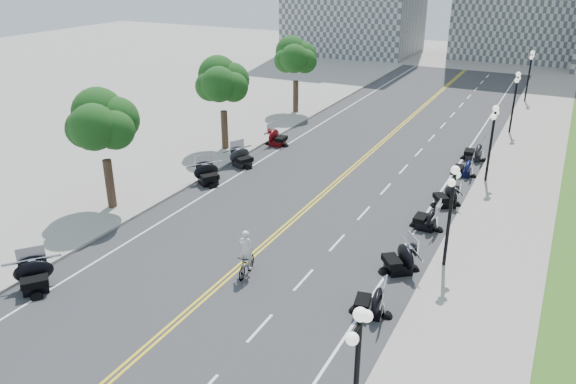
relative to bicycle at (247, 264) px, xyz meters
The scene contains 43 objects.
ground 1.13m from the bicycle, 131.70° to the left, with size 160.00×160.00×0.00m, color gray.
road 10.77m from the bicycle, 93.50° to the left, with size 16.00×90.00×0.01m, color #333335.
centerline_yellow_a 10.78m from the bicycle, 94.14° to the left, with size 0.12×90.00×0.00m, color yellow.
centerline_yellow_b 10.76m from the bicycle, 92.86° to the left, with size 0.12×90.00×0.00m, color yellow.
edge_line_north 12.19m from the bicycle, 61.86° to the left, with size 0.12×90.00×0.00m, color white.
edge_line_south 12.86m from the bicycle, 123.31° to the left, with size 0.12×90.00×0.00m, color white.
lane_dash_5 4.17m from the bicycle, 52.06° to the right, with size 0.12×2.00×0.00m, color white.
lane_dash_6 2.70m from the bicycle, 16.16° to the left, with size 0.12×2.00×0.00m, color white.
lane_dash_7 5.40m from the bicycle, 61.77° to the left, with size 0.12×2.00×0.00m, color white.
lane_dash_8 9.12m from the bicycle, 73.77° to the left, with size 0.12×2.00×0.00m, color white.
lane_dash_9 13.00m from the bicycle, 78.71° to the left, with size 0.12×2.00×0.00m, color white.
lane_dash_10 16.94m from the bicycle, 81.36° to the left, with size 0.12×2.00×0.00m, color white.
lane_dash_11 20.90m from the bicycle, 83.01° to the left, with size 0.12×2.00×0.00m, color white.
lane_dash_12 24.87m from the bicycle, 84.13° to the left, with size 0.12×2.00×0.00m, color white.
lane_dash_13 28.85m from the bicycle, 84.94° to the left, with size 0.12×2.00×0.00m, color white.
lane_dash_14 32.84m from the bicycle, 85.56° to the left, with size 0.12×2.00×0.00m, color white.
lane_dash_15 36.83m from the bicycle, 86.04° to the left, with size 0.12×2.00×0.00m, color white.
lane_dash_16 40.82m from the bicycle, 86.43° to the left, with size 0.12×2.00×0.00m, color white.
lane_dash_17 44.81m from the bicycle, 86.75° to the left, with size 0.12×2.00×0.00m, color white.
lane_dash_18 48.81m from the bicycle, 87.01° to the left, with size 0.12×2.00×0.00m, color white.
lane_dash_19 52.80m from the bicycle, 87.24° to the left, with size 0.12×2.00×0.00m, color white.
sidewalk_north 14.57m from the bicycle, 47.49° to the left, with size 5.00×90.00×0.15m, color #9E9991.
sidewalk_south 15.49m from the bicycle, 136.10° to the left, with size 5.00×90.00×0.15m, color #9E9991.
street_lamp_1 10.96m from the bicycle, 42.44° to the right, with size 0.50×1.20×4.90m, color black, non-canonical shape.
street_lamp_2 9.47m from the bicycle, 30.81° to the left, with size 0.50×1.20×4.90m, color black, non-canonical shape.
street_lamp_3 18.64m from the bicycle, 64.61° to the left, with size 0.50×1.20×4.90m, color black, non-canonical shape.
street_lamp_4 29.89m from the bicycle, 74.55° to the left, with size 0.50×1.20×4.90m, color black, non-canonical shape.
street_lamp_5 41.56m from the bicycle, 78.97° to the left, with size 0.50×1.20×4.90m, color black, non-canonical shape.
tree_2 11.78m from the bicycle, 165.60° to the left, with size 4.80×4.80×9.20m, color #235619, non-canonical shape.
tree_3 18.67m from the bicycle, 125.87° to the left, with size 4.80×4.80×9.20m, color #235619, non-canonical shape.
tree_4 29.09m from the bicycle, 111.73° to the left, with size 4.80×4.80×9.20m, color #235619, non-canonical shape.
motorcycle_n_5 6.09m from the bicycle, ahead, with size 1.90×1.90×1.33m, color black, non-canonical shape.
motorcycle_n_6 7.02m from the bicycle, 29.00° to the left, with size 2.10×2.10×1.47m, color black, non-canonical shape.
motorcycle_n_7 10.43m from the bicycle, 53.84° to the left, with size 1.94×1.94×1.35m, color black, non-canonical shape.
motorcycle_n_8 13.50m from the bicycle, 61.52° to the left, with size 1.94×1.94×1.36m, color black, non-canonical shape.
motorcycle_n_9 18.48m from the bicycle, 69.71° to the left, with size 1.81×1.81×1.27m, color black, non-canonical shape.
motorcycle_n_10 21.84m from the bicycle, 72.82° to the left, with size 2.00×2.00×1.40m, color black, non-canonical shape.
motorcycle_s_4 9.26m from the bicycle, 145.06° to the right, with size 2.10×2.10×1.47m, color black, non-canonical shape.
motorcycle_s_7 11.56m from the bicycle, 133.13° to the left, with size 2.08×2.08×1.45m, color black, non-canonical shape.
motorcycle_s_8 14.41m from the bicycle, 122.04° to the left, with size 2.03×2.03×1.42m, color black, non-canonical shape.
motorcycle_s_9 19.04m from the bicycle, 113.66° to the left, with size 2.03×2.03×1.42m, color #590A0C, non-canonical shape.
bicycle is the anchor object (origin of this frame).
cyclist_rider 1.50m from the bicycle, ahead, with size 0.70×0.46×1.91m, color white.
Camera 1 is at (12.46, -19.79, 13.57)m, focal length 35.00 mm.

